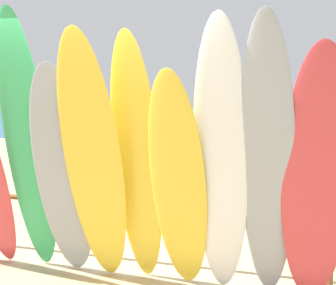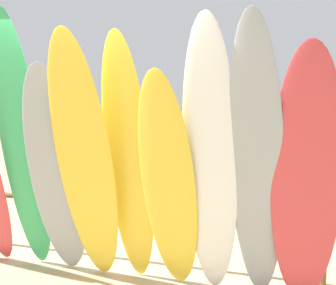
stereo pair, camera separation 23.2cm
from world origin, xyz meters
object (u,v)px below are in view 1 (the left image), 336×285
at_px(surfboard_green_3, 28,146).
at_px(beachgoer_strolling, 177,128).
at_px(surfboard_white_8, 221,162).
at_px(surfboard_red_10, 317,179).
at_px(surfboard_rack, 121,213).
at_px(surfboard_yellow_7, 178,184).
at_px(surfboard_grey_4, 63,174).
at_px(surfboard_grey_9, 267,163).
at_px(surfboard_yellow_6, 137,162).
at_px(beachgoer_near_rack, 213,135).
at_px(surfboard_yellow_5, 93,162).

distance_m(surfboard_green_3, beachgoer_strolling, 8.09).
xyz_separation_m(surfboard_white_8, surfboard_red_10, (0.79, 0.04, -0.12)).
relative_size(surfboard_rack, surfboard_red_10, 1.93).
bearing_deg(surfboard_yellow_7, surfboard_green_3, -175.89).
distance_m(surfboard_grey_4, surfboard_grey_9, 1.94).
relative_size(surfboard_grey_4, surfboard_yellow_6, 0.90).
relative_size(surfboard_grey_4, beachgoer_near_rack, 1.31).
xyz_separation_m(surfboard_grey_9, beachgoer_strolling, (-3.05, 8.05, -0.35)).
relative_size(surfboard_red_10, beachgoer_strolling, 1.46).
height_order(surfboard_yellow_5, surfboard_red_10, surfboard_yellow_5).
xyz_separation_m(surfboard_green_3, beachgoer_strolling, (-0.73, 8.05, -0.42)).
xyz_separation_m(surfboard_grey_9, beachgoer_near_rack, (-1.59, 5.70, -0.28)).
bearing_deg(surfboard_grey_4, surfboard_yellow_5, -18.08).
distance_m(surfboard_white_8, surfboard_red_10, 0.80).
relative_size(surfboard_yellow_7, surfboard_white_8, 0.83).
height_order(surfboard_yellow_5, surfboard_yellow_6, surfboard_yellow_5).
height_order(surfboard_rack, surfboard_grey_4, surfboard_grey_4).
relative_size(surfboard_white_8, surfboard_grey_9, 0.99).
height_order(surfboard_red_10, beachgoer_near_rack, surfboard_red_10).
bearing_deg(beachgoer_near_rack, surfboard_red_10, -118.00).
bearing_deg(beachgoer_near_rack, surfboard_grey_9, -121.78).
relative_size(surfboard_rack, surfboard_yellow_5, 1.77).
distance_m(surfboard_red_10, beachgoer_near_rack, 6.01).
height_order(beachgoer_strolling, beachgoer_near_rack, beachgoer_near_rack).
distance_m(surfboard_yellow_5, surfboard_yellow_7, 0.81).
bearing_deg(surfboard_green_3, surfboard_grey_9, -4.77).
bearing_deg(surfboard_yellow_5, beachgoer_strolling, 100.22).
xyz_separation_m(surfboard_grey_4, beachgoer_strolling, (-1.12, 8.07, -0.16)).
relative_size(surfboard_green_3, beachgoer_near_rack, 1.61).
distance_m(surfboard_rack, surfboard_grey_9, 1.81).
relative_size(surfboard_yellow_7, surfboard_grey_9, 0.82).
bearing_deg(surfboard_white_8, surfboard_rack, 151.03).
bearing_deg(surfboard_white_8, surfboard_red_10, -0.47).
bearing_deg(surfboard_yellow_5, surfboard_rack, 91.05).
bearing_deg(surfboard_white_8, surfboard_grey_4, 177.29).
height_order(surfboard_yellow_5, beachgoer_near_rack, surfboard_yellow_5).
xyz_separation_m(surfboard_yellow_7, beachgoer_near_rack, (-0.82, 5.71, -0.06)).
distance_m(surfboard_yellow_5, surfboard_yellow_6, 0.40).
distance_m(surfboard_yellow_6, beachgoer_strolling, 8.20).
bearing_deg(surfboard_grey_4, surfboard_rack, 53.58).
relative_size(surfboard_yellow_6, beachgoer_strolling, 1.56).
relative_size(surfboard_rack, beachgoer_strolling, 2.82).
bearing_deg(surfboard_rack, surfboard_yellow_5, -88.82).
bearing_deg(beachgoer_near_rack, beachgoer_strolling, 74.33).
bearing_deg(surfboard_yellow_5, surfboard_white_8, 4.54).
bearing_deg(surfboard_rack, surfboard_yellow_6, -52.57).
xyz_separation_m(surfboard_red_10, beachgoer_strolling, (-3.45, 8.02, -0.23)).
distance_m(surfboard_white_8, surfboard_grey_9, 0.39).
bearing_deg(surfboard_yellow_7, surfboard_rack, 148.85).
bearing_deg(surfboard_yellow_6, surfboard_yellow_7, -8.26).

